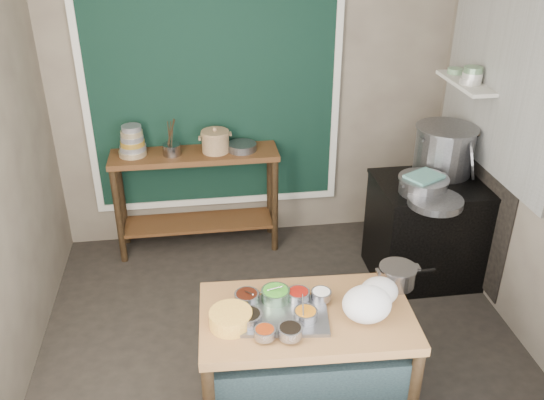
{
  "coord_description": "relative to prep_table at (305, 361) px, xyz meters",
  "views": [
    {
      "loc": [
        -0.52,
        -3.36,
        2.91
      ],
      "look_at": [
        -0.01,
        0.25,
        0.98
      ],
      "focal_mm": 38.0,
      "sensor_mm": 36.0,
      "label": 1
    }
  ],
  "objects": [
    {
      "name": "floor",
      "position": [
        -0.05,
        0.75,
        -0.39
      ],
      "size": [
        3.5,
        3.0,
        0.02
      ],
      "primitive_type": "cube",
      "color": "#2A2420",
      "rests_on": "ground"
    },
    {
      "name": "back_wall",
      "position": [
        -0.05,
        2.26,
        1.02
      ],
      "size": [
        3.5,
        0.02,
        2.8
      ],
      "primitive_type": "cube",
      "color": "#776C5B",
      "rests_on": "floor"
    },
    {
      "name": "right_wall",
      "position": [
        1.71,
        0.75,
        1.02
      ],
      "size": [
        0.02,
        3.0,
        2.8
      ],
      "primitive_type": "cube",
      "color": "#776C5B",
      "rests_on": "floor"
    },
    {
      "name": "curtain_panel",
      "position": [
        -0.4,
        2.22,
        0.98
      ],
      "size": [
        2.1,
        0.02,
        1.9
      ],
      "primitive_type": "cube",
      "color": "black",
      "rests_on": "back_wall"
    },
    {
      "name": "curtain_frame",
      "position": [
        -0.4,
        2.21,
        0.98
      ],
      "size": [
        2.22,
        0.03,
        2.02
      ],
      "primitive_type": null,
      "color": "beige",
      "rests_on": "back_wall"
    },
    {
      "name": "tile_panel",
      "position": [
        1.69,
        1.3,
        1.48
      ],
      "size": [
        0.02,
        1.7,
        1.7
      ],
      "primitive_type": "cube",
      "color": "#B2B2AA",
      "rests_on": "right_wall"
    },
    {
      "name": "soot_patch",
      "position": [
        1.69,
        1.4,
        0.32
      ],
      "size": [
        0.01,
        1.3,
        1.3
      ],
      "primitive_type": "cube",
      "color": "black",
      "rests_on": "right_wall"
    },
    {
      "name": "wall_shelf",
      "position": [
        1.58,
        1.6,
        1.23
      ],
      "size": [
        0.22,
        0.7,
        0.03
      ],
      "primitive_type": "cube",
      "color": "beige",
      "rests_on": "right_wall"
    },
    {
      "name": "prep_table",
      "position": [
        0.0,
        0.0,
        0.0
      ],
      "size": [
        1.28,
        0.78,
        0.75
      ],
      "primitive_type": "cube",
      "rotation": [
        0.0,
        0.0,
        -0.04
      ],
      "color": "brown",
      "rests_on": "floor"
    },
    {
      "name": "back_counter",
      "position": [
        -0.6,
        2.03,
        0.1
      ],
      "size": [
        1.45,
        0.4,
        0.95
      ],
      "primitive_type": "cube",
      "color": "#502E17",
      "rests_on": "floor"
    },
    {
      "name": "stove_block",
      "position": [
        1.3,
        1.3,
        0.05
      ],
      "size": [
        0.9,
        0.68,
        0.85
      ],
      "primitive_type": "cube",
      "color": "black",
      "rests_on": "floor"
    },
    {
      "name": "stove_top",
      "position": [
        1.3,
        1.3,
        0.49
      ],
      "size": [
        0.92,
        0.69,
        0.03
      ],
      "primitive_type": "cube",
      "color": "black",
      "rests_on": "stove_block"
    },
    {
      "name": "condiment_tray",
      "position": [
        -0.14,
        -0.02,
        0.39
      ],
      "size": [
        0.54,
        0.42,
        0.02
      ],
      "primitive_type": "cube",
      "rotation": [
        0.0,
        0.0,
        -0.13
      ],
      "color": "gray",
      "rests_on": "prep_table"
    },
    {
      "name": "condiment_bowls",
      "position": [
        -0.17,
        0.01,
        0.43
      ],
      "size": [
        0.59,
        0.48,
        0.07
      ],
      "color": "gray",
      "rests_on": "condiment_tray"
    },
    {
      "name": "yellow_basin",
      "position": [
        -0.45,
        -0.05,
        0.42
      ],
      "size": [
        0.31,
        0.31,
        0.09
      ],
      "primitive_type": "cylinder",
      "rotation": [
        0.0,
        0.0,
        0.35
      ],
      "color": "gold",
      "rests_on": "prep_table"
    },
    {
      "name": "saucepan",
      "position": [
        0.61,
        0.2,
        0.44
      ],
      "size": [
        0.25,
        0.25,
        0.13
      ],
      "primitive_type": null,
      "rotation": [
        0.0,
        0.0,
        0.06
      ],
      "color": "gray",
      "rests_on": "prep_table"
    },
    {
      "name": "plastic_bag_a",
      "position": [
        0.33,
        -0.1,
        0.48
      ],
      "size": [
        0.31,
        0.27,
        0.21
      ],
      "primitive_type": "ellipsoid",
      "rotation": [
        0.0,
        0.0,
        -0.11
      ],
      "color": "white",
      "rests_on": "prep_table"
    },
    {
      "name": "plastic_bag_b",
      "position": [
        0.44,
        0.03,
        0.46
      ],
      "size": [
        0.26,
        0.24,
        0.17
      ],
      "primitive_type": "ellipsoid",
      "rotation": [
        0.0,
        0.0,
        -0.21
      ],
      "color": "white",
      "rests_on": "prep_table"
    },
    {
      "name": "bowl_stack",
      "position": [
        -1.12,
        2.05,
        0.69
      ],
      "size": [
        0.23,
        0.23,
        0.26
      ],
      "color": "tan",
      "rests_on": "back_counter"
    },
    {
      "name": "utensil_cup",
      "position": [
        -0.79,
        2.01,
        0.62
      ],
      "size": [
        0.19,
        0.19,
        0.1
      ],
      "primitive_type": "cylinder",
      "rotation": [
        0.0,
        0.0,
        -0.19
      ],
      "color": "gray",
      "rests_on": "back_counter"
    },
    {
      "name": "ceramic_crock",
      "position": [
        -0.41,
        2.02,
        0.66
      ],
      "size": [
        0.31,
        0.31,
        0.17
      ],
      "primitive_type": null,
      "rotation": [
        0.0,
        0.0,
        0.25
      ],
      "color": "#987653",
      "rests_on": "back_counter"
    },
    {
      "name": "wide_bowl",
      "position": [
        -0.19,
        2.02,
        0.61
      ],
      "size": [
        0.29,
        0.29,
        0.06
      ],
      "primitive_type": "cylinder",
      "rotation": [
        0.0,
        0.0,
        0.15
      ],
      "color": "gray",
      "rests_on": "back_counter"
    },
    {
      "name": "stock_pot",
      "position": [
        1.43,
        1.49,
        0.7
      ],
      "size": [
        0.65,
        0.65,
        0.4
      ],
      "primitive_type": null,
      "rotation": [
        0.0,
        0.0,
        0.34
      ],
      "color": "gray",
      "rests_on": "stove_top"
    },
    {
      "name": "pot_lid",
      "position": [
        1.6,
        1.36,
        0.69
      ],
      "size": [
        0.24,
        0.39,
        0.38
      ],
      "primitive_type": "cylinder",
      "rotation": [
        0.0,
        1.36,
        -0.39
      ],
      "color": "gray",
      "rests_on": "stove_top"
    },
    {
      "name": "steamer",
      "position": [
        1.13,
        1.15,
        0.57
      ],
      "size": [
        0.49,
        0.49,
        0.13
      ],
      "primitive_type": null,
      "rotation": [
        0.0,
        0.0,
        0.29
      ],
      "color": "gray",
      "rests_on": "stove_top"
    },
    {
      "name": "green_cloth",
      "position": [
        1.13,
        1.15,
        0.64
      ],
      "size": [
        0.33,
        0.3,
        0.02
      ],
      "primitive_type": "cube",
      "rotation": [
        0.0,
        0.0,
        0.49
      ],
      "color": "#4D867D",
      "rests_on": "steamer"
    },
    {
      "name": "shallow_pan",
      "position": [
        1.15,
        0.95,
        0.53
      ],
      "size": [
        0.5,
        0.5,
        0.05
      ],
      "primitive_type": "cylinder",
      "rotation": [
        0.0,
        0.0,
        0.25
      ],
      "color": "gray",
      "rests_on": "stove_top"
    },
    {
      "name": "shelf_bowl_stack",
      "position": [
        1.58,
        1.52,
        1.3
      ],
      "size": [
        0.17,
        0.17,
        0.13
      ],
      "color": "silver",
      "rests_on": "wall_shelf"
    },
    {
      "name": "shelf_bowl_green",
      "position": [
        1.58,
        1.82,
        1.26
      ],
      "size": [
        0.16,
        0.16,
        0.04
      ],
      "primitive_type": "cylinder",
      "rotation": [
        0.0,
        0.0,
        0.36
      ],
      "color": "gray",
      "rests_on": "wall_shelf"
    }
  ]
}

